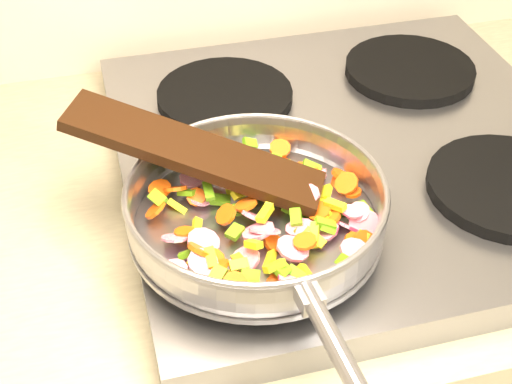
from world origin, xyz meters
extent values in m
cube|color=#939399|center=(-0.70, 1.67, 0.92)|extent=(0.60, 0.60, 0.04)
cylinder|color=black|center=(-0.84, 1.52, 0.95)|extent=(0.19, 0.19, 0.02)
cylinder|color=black|center=(-0.56, 1.52, 0.95)|extent=(0.19, 0.19, 0.02)
cylinder|color=black|center=(-0.84, 1.81, 0.95)|extent=(0.19, 0.19, 0.02)
cylinder|color=black|center=(-0.56, 1.81, 0.95)|extent=(0.19, 0.19, 0.02)
cylinder|color=#9E9EA5|center=(-0.87, 1.53, 0.96)|extent=(0.28, 0.28, 0.01)
torus|color=#9E9EA5|center=(-0.87, 1.53, 0.99)|extent=(0.32, 0.32, 0.05)
torus|color=#9E9EA5|center=(-0.87, 1.53, 1.01)|extent=(0.28, 0.28, 0.01)
cylinder|color=#9E9EA5|center=(-0.85, 1.29, 1.00)|extent=(0.03, 0.19, 0.02)
cube|color=#9E9EA5|center=(-0.86, 1.38, 1.00)|extent=(0.02, 0.03, 0.02)
cube|color=yellow|center=(-0.95, 1.46, 0.98)|extent=(0.02, 0.02, 0.02)
cube|color=yellow|center=(-0.82, 1.47, 0.97)|extent=(0.02, 0.03, 0.02)
cylinder|color=#C61353|center=(-0.76, 1.48, 0.97)|extent=(0.04, 0.03, 0.04)
cube|color=#5E9F15|center=(-0.97, 1.56, 0.99)|extent=(0.02, 0.02, 0.01)
cylinder|color=#C61353|center=(-0.77, 1.50, 0.98)|extent=(0.03, 0.03, 0.01)
cube|color=#5E9F15|center=(-0.77, 1.51, 0.97)|extent=(0.02, 0.01, 0.01)
cylinder|color=#F2550E|center=(-0.81, 1.63, 0.98)|extent=(0.04, 0.04, 0.02)
cube|color=#5E9F15|center=(-0.81, 1.52, 0.97)|extent=(0.03, 0.02, 0.01)
cube|color=yellow|center=(-0.80, 1.50, 0.97)|extent=(0.03, 0.02, 0.02)
cube|color=#5E9F15|center=(-0.85, 1.43, 0.97)|extent=(0.02, 0.02, 0.01)
cube|color=yellow|center=(-0.89, 1.64, 0.98)|extent=(0.02, 0.01, 0.01)
cylinder|color=#F2550E|center=(-0.87, 1.42, 0.97)|extent=(0.03, 0.03, 0.02)
cube|color=#5E9F15|center=(-0.82, 1.56, 0.97)|extent=(0.02, 0.02, 0.02)
cylinder|color=#F2550E|center=(-0.78, 1.46, 0.97)|extent=(0.03, 0.03, 0.02)
cube|color=#5E9F15|center=(-0.90, 1.56, 0.97)|extent=(0.03, 0.02, 0.01)
cube|color=yellow|center=(-0.90, 1.46, 0.97)|extent=(0.01, 0.02, 0.01)
cube|color=yellow|center=(-0.88, 1.58, 0.97)|extent=(0.03, 0.01, 0.02)
cylinder|color=#F2550E|center=(-0.95, 1.52, 0.97)|extent=(0.03, 0.03, 0.01)
cube|color=yellow|center=(-0.89, 1.64, 0.97)|extent=(0.02, 0.02, 0.01)
cube|color=yellow|center=(-0.89, 1.47, 0.99)|extent=(0.02, 0.02, 0.02)
cube|color=yellow|center=(-0.82, 1.48, 0.98)|extent=(0.02, 0.03, 0.02)
cylinder|color=#C61353|center=(-0.78, 1.49, 0.97)|extent=(0.03, 0.03, 0.03)
cylinder|color=#C61353|center=(-0.94, 1.46, 0.98)|extent=(0.04, 0.04, 0.02)
cube|color=yellow|center=(-0.86, 1.51, 0.99)|extent=(0.02, 0.03, 0.01)
cylinder|color=#F2550E|center=(-0.76, 1.53, 0.97)|extent=(0.02, 0.02, 0.01)
cylinder|color=#C61353|center=(-0.96, 1.51, 0.98)|extent=(0.03, 0.03, 0.02)
cube|color=#5E9F15|center=(-0.88, 1.54, 0.97)|extent=(0.02, 0.02, 0.01)
cylinder|color=#C61353|center=(-0.90, 1.62, 0.98)|extent=(0.03, 0.04, 0.03)
cube|color=yellow|center=(-0.93, 1.47, 0.98)|extent=(0.01, 0.03, 0.01)
cube|color=#5E9F15|center=(-0.85, 1.58, 0.97)|extent=(0.03, 0.02, 0.01)
cube|color=#5E9F15|center=(-0.94, 1.58, 0.98)|extent=(0.02, 0.02, 0.01)
cylinder|color=#C61353|center=(-0.90, 1.46, 0.97)|extent=(0.04, 0.05, 0.03)
cylinder|color=#C61353|center=(-0.79, 1.44, 0.98)|extent=(0.04, 0.04, 0.01)
cylinder|color=#F2550E|center=(-0.88, 1.53, 0.98)|extent=(0.03, 0.03, 0.02)
cube|color=#5E9F15|center=(-0.90, 1.43, 0.98)|extent=(0.02, 0.02, 0.02)
cube|color=#5E9F15|center=(-0.90, 1.46, 0.97)|extent=(0.01, 0.02, 0.01)
cube|color=yellow|center=(-0.88, 1.56, 0.98)|extent=(0.02, 0.02, 0.02)
cylinder|color=#F2550E|center=(-0.96, 1.59, 0.98)|extent=(0.03, 0.03, 0.01)
cylinder|color=#C61353|center=(-0.91, 1.63, 0.98)|extent=(0.03, 0.03, 0.02)
cube|color=#5E9F15|center=(-0.75, 1.50, 0.98)|extent=(0.02, 0.02, 0.01)
cylinder|color=#F2550E|center=(-0.93, 1.57, 0.97)|extent=(0.03, 0.02, 0.02)
cube|color=#5E9F15|center=(-0.88, 1.63, 0.97)|extent=(0.01, 0.02, 0.01)
cube|color=yellow|center=(-0.79, 1.50, 0.99)|extent=(0.02, 0.03, 0.01)
cylinder|color=#F2550E|center=(-0.76, 1.56, 0.97)|extent=(0.03, 0.03, 0.03)
cylinder|color=#C61353|center=(-0.87, 1.49, 0.98)|extent=(0.05, 0.05, 0.02)
cube|color=yellow|center=(-0.79, 1.53, 0.97)|extent=(0.02, 0.03, 0.01)
cylinder|color=#F2550E|center=(-0.97, 1.56, 0.98)|extent=(0.03, 0.04, 0.03)
cylinder|color=#C61353|center=(-0.95, 1.46, 0.97)|extent=(0.03, 0.03, 0.01)
cylinder|color=#F2550E|center=(-0.76, 1.54, 0.98)|extent=(0.03, 0.04, 0.03)
cube|color=#5E9F15|center=(-0.84, 1.57, 0.97)|extent=(0.02, 0.01, 0.02)
cube|color=yellow|center=(-0.84, 1.43, 0.97)|extent=(0.02, 0.02, 0.01)
cube|color=#5E9F15|center=(-0.95, 1.44, 0.97)|extent=(0.02, 0.02, 0.02)
cylinder|color=#C61353|center=(-0.83, 1.49, 0.97)|extent=(0.04, 0.04, 0.01)
cube|color=yellow|center=(-0.79, 1.57, 0.97)|extent=(0.01, 0.02, 0.01)
cube|color=yellow|center=(-0.93, 1.53, 0.97)|extent=(0.02, 0.02, 0.01)
cylinder|color=#C61353|center=(-0.93, 1.49, 0.98)|extent=(0.05, 0.05, 0.02)
cube|color=yellow|center=(-0.83, 1.47, 0.97)|extent=(0.02, 0.02, 0.02)
cylinder|color=#F2550E|center=(-0.79, 1.58, 0.98)|extent=(0.03, 0.03, 0.02)
cylinder|color=#F2550E|center=(-0.93, 1.47, 0.97)|extent=(0.03, 0.03, 0.02)
cylinder|color=#F2550E|center=(-0.79, 1.57, 0.98)|extent=(0.03, 0.03, 0.01)
cube|color=#5E9F15|center=(-0.80, 1.48, 0.98)|extent=(0.02, 0.02, 0.02)
cylinder|color=#C61353|center=(-0.79, 1.58, 0.97)|extent=(0.04, 0.04, 0.03)
cylinder|color=#C61353|center=(-0.87, 1.49, 0.98)|extent=(0.05, 0.04, 0.03)
cylinder|color=#F2550E|center=(-0.95, 1.58, 0.98)|extent=(0.04, 0.03, 0.03)
cylinder|color=#C61353|center=(-0.97, 1.46, 0.98)|extent=(0.04, 0.04, 0.00)
cylinder|color=#F2550E|center=(-0.82, 1.61, 0.97)|extent=(0.03, 0.03, 0.01)
cylinder|color=#F2550E|center=(-0.90, 1.53, 0.98)|extent=(0.03, 0.04, 0.03)
cube|color=#5E9F15|center=(-0.91, 1.56, 0.99)|extent=(0.01, 0.02, 0.01)
cube|color=#5E9F15|center=(-0.80, 1.43, 0.98)|extent=(0.02, 0.02, 0.02)
cube|color=#5E9F15|center=(-0.86, 1.57, 0.99)|extent=(0.02, 0.02, 0.02)
cube|color=yellow|center=(-0.92, 1.62, 0.98)|extent=(0.01, 0.02, 0.01)
cube|color=yellow|center=(-0.86, 1.62, 0.98)|extent=(0.01, 0.03, 0.02)
cylinder|color=#F2550E|center=(-0.77, 1.46, 0.97)|extent=(0.04, 0.04, 0.02)
cylinder|color=#C61353|center=(-0.78, 1.58, 0.97)|extent=(0.04, 0.04, 0.01)
cube|color=#5E9F15|center=(-0.95, 1.48, 0.97)|extent=(0.02, 0.01, 0.02)
cylinder|color=#C61353|center=(-0.80, 1.49, 0.97)|extent=(0.05, 0.05, 0.02)
cube|color=yellow|center=(-0.92, 1.45, 0.97)|extent=(0.03, 0.02, 0.02)
cube|color=yellow|center=(-0.83, 1.60, 0.98)|extent=(0.03, 0.02, 0.01)
cylinder|color=#F2550E|center=(-0.83, 1.46, 0.98)|extent=(0.04, 0.04, 0.01)
cylinder|color=#F2550E|center=(-0.83, 1.48, 0.97)|extent=(0.02, 0.03, 0.02)
cube|color=yellow|center=(-0.85, 1.62, 0.97)|extent=(0.02, 0.02, 0.02)
cylinder|color=#F2550E|center=(-0.79, 1.59, 0.97)|extent=(0.03, 0.03, 0.01)
cylinder|color=#F2550E|center=(-0.86, 1.48, 0.97)|extent=(0.02, 0.03, 0.02)
cylinder|color=#F2550E|center=(-0.88, 1.63, 0.97)|extent=(0.03, 0.03, 0.02)
cube|color=yellow|center=(-0.79, 1.51, 0.98)|extent=(0.02, 0.03, 0.01)
cube|color=#5E9F15|center=(-0.83, 1.53, 0.97)|extent=(0.02, 0.02, 0.02)
cylinder|color=#F2550E|center=(-0.89, 1.60, 0.98)|extent=(0.03, 0.03, 0.01)
cylinder|color=#C61353|center=(-0.76, 1.50, 0.98)|extent=(0.03, 0.03, 0.02)
cube|color=#5E9F15|center=(-0.93, 1.44, 0.98)|extent=(0.02, 0.03, 0.01)
cube|color=#5E9F15|center=(-0.85, 1.64, 0.98)|extent=(0.02, 0.02, 0.02)
cube|color=yellow|center=(-0.85, 1.59, 0.98)|extent=(0.02, 0.02, 0.02)
cube|color=#5E9F15|center=(-0.84, 1.59, 0.98)|extent=(0.02, 0.02, 0.02)
cube|color=yellow|center=(-0.86, 1.52, 0.98)|extent=(0.02, 0.03, 0.02)
cylinder|color=#F2550E|center=(-0.92, 1.43, 0.98)|extent=(0.03, 0.03, 0.02)
cube|color=#5E9F15|center=(-0.84, 1.58, 0.98)|extent=(0.02, 0.01, 0.01)
cylinder|color=#C61353|center=(-0.87, 1.52, 0.98)|extent=(0.03, 0.03, 0.03)
cylinder|color=#C61353|center=(-0.92, 1.57, 0.97)|extent=(0.03, 0.03, 0.01)
cube|color=yellow|center=(-0.86, 1.59, 0.98)|extent=(0.02, 0.01, 0.02)
cube|color=#5E9F15|center=(-0.83, 1.50, 0.98)|extent=(0.02, 0.02, 0.01)
cube|color=#5E9F15|center=(-0.83, 1.59, 0.98)|extent=(0.02, 0.02, 0.02)
cube|color=#5E9F15|center=(-0.87, 1.43, 0.98)|extent=(0.02, 0.02, 0.02)
cube|color=yellow|center=(-0.91, 1.45, 0.98)|extent=(0.02, 0.01, 0.01)
cylinder|color=#C61353|center=(-0.86, 1.42, 0.98)|extent=(0.03, 0.03, 0.02)
cylinder|color=#F2550E|center=(-0.87, 1.41, 0.97)|extent=(0.03, 0.03, 0.01)
cube|color=#5E9F15|center=(-0.77, 1.46, 0.97)|extent=(0.02, 0.02, 0.02)
cylinder|color=#F2550E|center=(-0.94, 1.48, 0.98)|extent=(0.04, 0.04, 0.02)
cube|color=yellow|center=(-0.95, 1.57, 0.97)|extent=(0.02, 0.02, 0.02)
cube|color=#5E9F15|center=(-0.80, 1.48, 0.98)|extent=(0.02, 0.01, 0.01)
cube|color=yellow|center=(-0.81, 1.60, 0.97)|extent=(0.01, 0.03, 0.02)
cube|color=#5E9F15|center=(-0.92, 1.62, 0.97)|extent=(0.02, 0.02, 0.01)
cylinder|color=#F2550E|center=(-0.76, 1.57, 0.97)|extent=(0.04, 0.04, 0.02)
cylinder|color=#C61353|center=(-0.82, 1.60, 0.97)|extent=(0.04, 0.04, 0.00)
cylinder|color=#F2550E|center=(-0.80, 1.51, 0.98)|extent=(0.03, 0.03, 0.02)
cylinder|color=#C61353|center=(-0.81, 1.53, 0.98)|extent=(0.03, 0.04, 0.02)
cylinder|color=#F2550E|center=(-0.92, 1.46, 0.98)|extent=(0.02, 0.03, 0.02)
cylinder|color=#F2550E|center=(-0.79, 1.50, 0.98)|extent=(0.03, 0.03, 0.02)
cube|color=yellow|center=(-0.79, 1.53, 0.98)|extent=(0.02, 0.02, 0.01)
cube|color=#5E9F15|center=(-0.83, 1.48, 0.97)|extent=(0.02, 0.01, 0.01)
cylinder|color=#C61353|center=(-0.93, 1.60, 0.98)|extent=(0.04, 0.04, 0.01)
cylinder|color=#F2550E|center=(-0.83, 1.56, 0.98)|extent=(0.04, 0.04, 0.02)
cube|color=#5E9F15|center=(-0.87, 1.56, 0.99)|extent=(0.02, 0.02, 0.02)
cube|color=#5E9F15|center=(-0.79, 1.58, 0.98)|extent=(0.03, 0.02, 0.02)
cube|color=#5E9F15|center=(-0.90, 1.50, 0.98)|extent=(0.02, 0.02, 0.01)
cube|color=yellow|center=(-0.87, 1.43, 0.99)|extent=(0.03, 0.02, 0.01)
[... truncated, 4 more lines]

